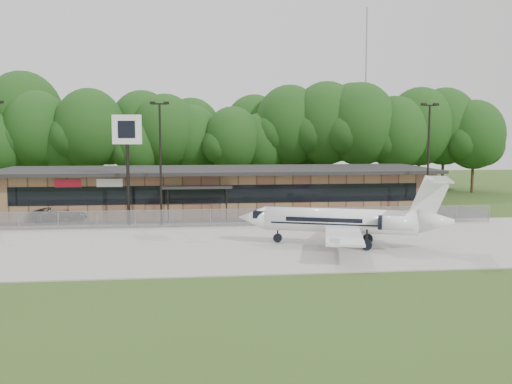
{
  "coord_description": "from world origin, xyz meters",
  "views": [
    {
      "loc": [
        -2.4,
        -31.03,
        7.79
      ],
      "look_at": [
        2.43,
        12.0,
        3.2
      ],
      "focal_mm": 40.0,
      "sensor_mm": 36.0,
      "label": 1
    }
  ],
  "objects": [
    {
      "name": "pole_sign",
      "position": [
        -7.69,
        16.79,
        7.02
      ],
      "size": [
        2.42,
        0.57,
        9.17
      ],
      "rotation": [
        0.0,
        0.0,
        -0.13
      ],
      "color": "black",
      "rests_on": "ground"
    },
    {
      "name": "treeline",
      "position": [
        0.0,
        42.0,
        7.5
      ],
      "size": [
        72.0,
        12.0,
        15.0
      ],
      "primitive_type": null,
      "color": "#173B13",
      "rests_on": "ground"
    },
    {
      "name": "parking_lot",
      "position": [
        0.0,
        19.5,
        0.03
      ],
      "size": [
        50.0,
        9.0,
        0.06
      ],
      "primitive_type": "cube",
      "color": "#383835",
      "rests_on": "ground"
    },
    {
      "name": "fence",
      "position": [
        0.0,
        15.0,
        0.78
      ],
      "size": [
        46.0,
        0.04,
        1.52
      ],
      "color": "gray",
      "rests_on": "ground"
    },
    {
      "name": "light_pole_mid",
      "position": [
        -5.0,
        16.5,
        5.98
      ],
      "size": [
        1.55,
        0.3,
        10.23
      ],
      "color": "black",
      "rests_on": "ground"
    },
    {
      "name": "apron",
      "position": [
        0.0,
        8.0,
        0.04
      ],
      "size": [
        64.0,
        18.0,
        0.08
      ],
      "primitive_type": "cube",
      "color": "#9E9B93",
      "rests_on": "ground"
    },
    {
      "name": "light_pole_right",
      "position": [
        18.0,
        16.5,
        5.98
      ],
      "size": [
        1.55,
        0.3,
        10.23
      ],
      "color": "black",
      "rests_on": "ground"
    },
    {
      "name": "radio_mast",
      "position": [
        22.0,
        48.0,
        12.5
      ],
      "size": [
        0.2,
        0.2,
        25.0
      ],
      "primitive_type": "cylinder",
      "color": "gray",
      "rests_on": "ground"
    },
    {
      "name": "business_jet",
      "position": [
        7.99,
        6.01,
        1.75
      ],
      "size": [
        14.39,
        12.89,
        4.91
      ],
      "rotation": [
        0.0,
        0.0,
        -0.34
      ],
      "color": "white",
      "rests_on": "ground"
    },
    {
      "name": "ground",
      "position": [
        0.0,
        0.0,
        0.0
      ],
      "size": [
        160.0,
        160.0,
        0.0
      ],
      "primitive_type": "plane",
      "color": "#354C1B",
      "rests_on": "ground"
    },
    {
      "name": "terminal",
      "position": [
        -0.0,
        23.94,
        2.18
      ],
      "size": [
        41.0,
        11.65,
        4.3
      ],
      "color": "olive",
      "rests_on": "ground"
    },
    {
      "name": "suv",
      "position": [
        -13.81,
        19.72,
        0.71
      ],
      "size": [
        5.36,
        2.93,
        1.43
      ],
      "primitive_type": "imported",
      "rotation": [
        0.0,
        0.0,
        1.68
      ],
      "color": "#323234",
      "rests_on": "ground"
    }
  ]
}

